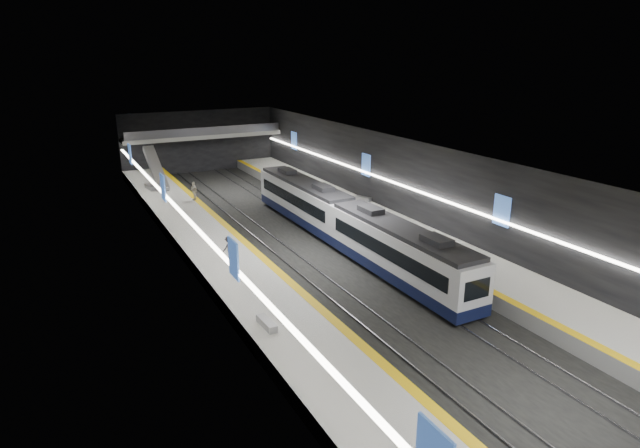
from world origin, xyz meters
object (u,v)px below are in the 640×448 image
train (345,221)px  passenger_left_a (194,191)px  bench_right_far (363,199)px  bench_left_near (267,324)px  escalator (156,168)px  bench_left_far (150,187)px  passenger_right_a (423,239)px  passenger_left_b (229,248)px

train → passenger_left_a: bearing=116.1°
bench_right_far → passenger_left_a: (-14.90, 8.08, 0.73)m
bench_left_near → bench_right_far: bench_left_near is taller
train → escalator: bearing=112.0°
bench_left_far → passenger_right_a: size_ratio=1.09×
bench_left_far → passenger_left_b: passenger_left_b is taller
bench_left_far → passenger_left_a: (3.10, -6.50, 0.68)m
bench_right_far → passenger_left_b: 19.01m
escalator → bench_left_far: size_ratio=3.93×
passenger_left_a → passenger_left_b: (-1.93, -16.88, -0.12)m
bench_right_far → passenger_right_a: (-3.59, -14.06, 0.73)m
bench_right_far → passenger_left_b: bearing=-176.5°
bench_left_far → passenger_right_a: bearing=-72.6°
train → escalator: size_ratio=3.76×
bench_left_near → passenger_left_b: bearing=79.7°
bench_left_far → bench_right_far: bearing=-48.3°
train → passenger_left_a: (-8.00, 16.32, -0.26)m
bench_left_near → passenger_left_b: size_ratio=1.08×
passenger_left_a → bench_left_far: bearing=-169.7°
passenger_right_a → passenger_left_b: (-13.24, 5.26, -0.12)m
bench_right_far → passenger_right_a: 14.53m
passenger_left_a → bench_right_far: bearing=46.3°
train → passenger_right_a: (3.31, -5.82, -0.26)m
bench_left_near → bench_left_far: (0.28, 34.06, 0.03)m
passenger_right_a → passenger_left_a: (-11.31, 22.14, -0.00)m
escalator → bench_left_near: bearing=-92.2°
bench_left_near → passenger_left_b: 10.80m
escalator → passenger_right_a: size_ratio=4.28×
train → passenger_left_b: bearing=-176.8°
passenger_right_a → passenger_left_b: passenger_right_a is taller
bench_left_far → passenger_left_a: bearing=-73.7°
train → passenger_left_b: 9.96m
passenger_left_b → passenger_right_a: bearing=142.2°
passenger_right_a → passenger_left_a: bearing=7.1°
train → bench_left_near: size_ratio=16.99×
escalator → passenger_left_b: size_ratio=4.89×
bench_right_far → bench_left_far: bearing=116.9°
bench_right_far → passenger_left_b: size_ratio=1.02×
passenger_left_a → escalator: bearing=178.2°
train → bench_left_far: 25.39m
escalator → passenger_left_b: (0.07, -25.26, -1.08)m
bench_left_near → escalator: bearing=85.3°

